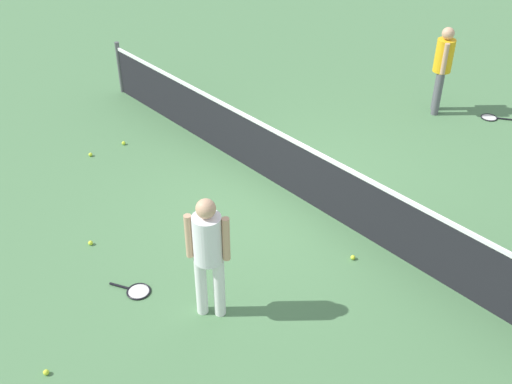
{
  "coord_description": "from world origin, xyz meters",
  "views": [
    {
      "loc": [
        5.65,
        -5.81,
        5.54
      ],
      "look_at": [
        0.62,
        -1.29,
        0.9
      ],
      "focal_mm": 43.16,
      "sensor_mm": 36.0,
      "label": 1
    }
  ],
  "objects": [
    {
      "name": "tennis_ball_near_player",
      "position": [
        1.75,
        -0.52,
        0.03
      ],
      "size": [
        0.07,
        0.07,
        0.07
      ],
      "primitive_type": "sphere",
      "color": "#C6E033",
      "rests_on": "ground_plane"
    },
    {
      "name": "tennis_racket_far_player",
      "position": [
        0.79,
        4.65,
        0.01
      ],
      "size": [
        0.58,
        0.47,
        0.03
      ],
      "color": "black",
      "rests_on": "ground_plane"
    },
    {
      "name": "player_far_side",
      "position": [
        -0.11,
        4.08,
        1.01
      ],
      "size": [
        0.48,
        0.48,
        1.7
      ],
      "color": "#595960",
      "rests_on": "ground_plane"
    },
    {
      "name": "tennis_ball_stray_left",
      "position": [
        -3.07,
        -1.18,
        0.03
      ],
      "size": [
        0.07,
        0.07,
        0.07
      ],
      "primitive_type": "sphere",
      "color": "#C6E033",
      "rests_on": "ground_plane"
    },
    {
      "name": "tennis_racket_near_player",
      "position": [
        0.3,
        -3.08,
        0.01
      ],
      "size": [
        0.6,
        0.42,
        0.03
      ],
      "color": "black",
      "rests_on": "ground_plane"
    },
    {
      "name": "tennis_ball_stray_right",
      "position": [
        -3.11,
        -1.82,
        0.03
      ],
      "size": [
        0.07,
        0.07,
        0.07
      ],
      "primitive_type": "sphere",
      "color": "#C6E033",
      "rests_on": "ground_plane"
    },
    {
      "name": "player_near_side",
      "position": [
        1.23,
        -2.59,
        1.01
      ],
      "size": [
        0.48,
        0.48,
        1.7
      ],
      "color": "white",
      "rests_on": "ground_plane"
    },
    {
      "name": "court_net",
      "position": [
        0.0,
        0.0,
        0.5
      ],
      "size": [
        10.09,
        0.09,
        1.07
      ],
      "color": "#4C4C51",
      "rests_on": "ground_plane"
    },
    {
      "name": "tennis_ball_baseline",
      "position": [
        0.75,
        -4.55,
        0.03
      ],
      "size": [
        0.07,
        0.07,
        0.07
      ],
      "primitive_type": "sphere",
      "color": "#C6E033",
      "rests_on": "ground_plane"
    },
    {
      "name": "tennis_ball_midcourt",
      "position": [
        -0.94,
        -3.04,
        0.03
      ],
      "size": [
        0.07,
        0.07,
        0.07
      ],
      "primitive_type": "sphere",
      "color": "#C6E033",
      "rests_on": "ground_plane"
    },
    {
      "name": "ground_plane",
      "position": [
        0.0,
        0.0,
        0.0
      ],
      "size": [
        40.0,
        40.0,
        0.0
      ],
      "primitive_type": "plane",
      "color": "#4C7A4C"
    }
  ]
}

